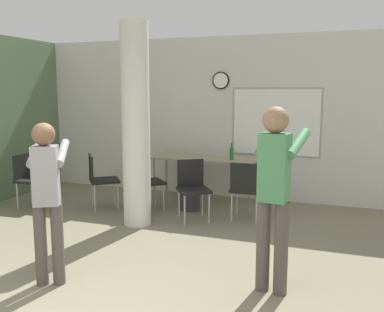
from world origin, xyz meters
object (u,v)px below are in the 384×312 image
object	(u,v)px
person_playing_front	(47,191)
folding_table	(205,160)
chair_table_front	(193,185)
chair_table_right	(246,187)
bottle_on_table	(232,153)
chair_table_left	(144,179)
person_playing_side	(275,185)
chair_near_pillar	(100,177)
chair_by_left_wall	(29,176)

from	to	relation	value
person_playing_front	folding_table	bearing A→B (deg)	82.24
chair_table_front	chair_table_right	bearing A→B (deg)	12.26
bottle_on_table	chair_table_front	xyz separation A→B (m)	(-0.36, -0.87, -0.37)
chair_table_left	person_playing_side	bearing A→B (deg)	-41.31
bottle_on_table	chair_near_pillar	size ratio (longest dim) A/B	0.32
folding_table	chair_by_left_wall	size ratio (longest dim) A/B	2.03
folding_table	person_playing_side	size ratio (longest dim) A/B	1.01
chair_near_pillar	person_playing_front	xyz separation A→B (m)	(1.00, -2.52, 0.42)
bottle_on_table	person_playing_front	distance (m)	3.48
chair_near_pillar	person_playing_front	size ratio (longest dim) A/B	0.55
folding_table	bottle_on_table	bearing A→B (deg)	-11.86
chair_table_left	person_playing_side	world-z (taller)	person_playing_side
chair_table_front	chair_by_left_wall	world-z (taller)	same
chair_by_left_wall	bottle_on_table	bearing A→B (deg)	20.72
chair_table_front	person_playing_front	size ratio (longest dim) A/B	0.55
chair_table_front	person_playing_side	distance (m)	2.47
chair_table_right	chair_table_left	distance (m)	1.62
person_playing_side	chair_table_front	bearing A→B (deg)	127.94
folding_table	bottle_on_table	size ratio (longest dim) A/B	6.37
chair_table_front	person_playing_side	world-z (taller)	person_playing_side
chair_table_left	chair_by_left_wall	bearing A→B (deg)	-166.27
chair_table_left	person_playing_side	size ratio (longest dim) A/B	0.50
chair_by_left_wall	person_playing_side	bearing A→B (deg)	-21.09
person_playing_front	person_playing_side	bearing A→B (deg)	15.49
folding_table	bottle_on_table	world-z (taller)	bottle_on_table
chair_table_front	chair_table_right	world-z (taller)	same
chair_table_left	chair_by_left_wall	xyz separation A→B (m)	(-1.83, -0.45, 0.00)
folding_table	person_playing_front	distance (m)	3.48
chair_table_right	chair_table_left	xyz separation A→B (m)	(-1.62, -0.01, 0.00)
chair_table_right	chair_by_left_wall	xyz separation A→B (m)	(-3.45, -0.45, 0.00)
chair_table_left	chair_by_left_wall	world-z (taller)	same
person_playing_side	folding_table	bearing A→B (deg)	119.25
folding_table	chair_near_pillar	xyz separation A→B (m)	(-1.47, -0.92, -0.21)
chair_table_front	chair_near_pillar	xyz separation A→B (m)	(-1.59, 0.04, 0.00)
folding_table	chair_table_front	xyz separation A→B (m)	(0.12, -0.97, -0.21)
person_playing_side	person_playing_front	size ratio (longest dim) A/B	1.10
chair_near_pillar	folding_table	bearing A→B (deg)	32.15
chair_table_right	chair_table_left	world-z (taller)	same
chair_table_front	chair_near_pillar	world-z (taller)	same
chair_table_front	person_playing_front	xyz separation A→B (m)	(-0.59, -2.48, 0.42)
chair_table_front	chair_near_pillar	distance (m)	1.59
folding_table	person_playing_front	bearing A→B (deg)	-97.76
person_playing_side	person_playing_front	world-z (taller)	person_playing_side
folding_table	chair_table_right	xyz separation A→B (m)	(0.88, -0.80, -0.21)
chair_table_left	chair_near_pillar	bearing A→B (deg)	-171.04
folding_table	chair_by_left_wall	bearing A→B (deg)	-153.98
bottle_on_table	person_playing_side	bearing A→B (deg)	-67.87
chair_table_front	bottle_on_table	bearing A→B (deg)	67.56
chair_table_left	folding_table	bearing A→B (deg)	47.58
bottle_on_table	chair_table_front	distance (m)	1.01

